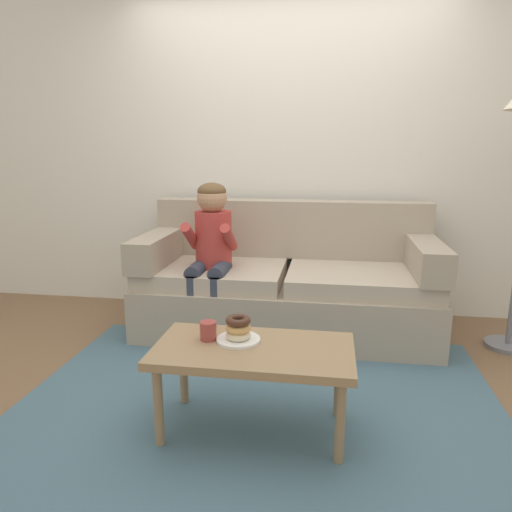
# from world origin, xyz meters

# --- Properties ---
(ground) EXTENTS (10.00, 10.00, 0.00)m
(ground) POSITION_xyz_m (0.00, 0.00, 0.00)
(ground) COLOR brown
(wall_back) EXTENTS (8.00, 0.10, 2.80)m
(wall_back) POSITION_xyz_m (0.00, 1.40, 1.40)
(wall_back) COLOR silver
(wall_back) RESTS_ON ground
(area_rug) EXTENTS (2.54, 1.92, 0.01)m
(area_rug) POSITION_xyz_m (0.00, -0.25, 0.01)
(area_rug) COLOR #476675
(area_rug) RESTS_ON ground
(couch) EXTENTS (2.11, 0.90, 0.94)m
(couch) POSITION_xyz_m (0.04, 0.85, 0.34)
(couch) COLOR tan
(couch) RESTS_ON ground
(coffee_table) EXTENTS (0.93, 0.50, 0.43)m
(coffee_table) POSITION_xyz_m (0.01, -0.49, 0.38)
(coffee_table) COLOR #937551
(coffee_table) RESTS_ON ground
(person_child) EXTENTS (0.34, 0.58, 1.10)m
(person_child) POSITION_xyz_m (-0.48, 0.64, 0.67)
(person_child) COLOR #AD3833
(person_child) RESTS_ON ground
(plate) EXTENTS (0.21, 0.21, 0.01)m
(plate) POSITION_xyz_m (-0.07, -0.44, 0.44)
(plate) COLOR white
(plate) RESTS_ON coffee_table
(donut) EXTENTS (0.15, 0.15, 0.04)m
(donut) POSITION_xyz_m (-0.07, -0.44, 0.47)
(donut) COLOR beige
(donut) RESTS_ON plate
(donut_second) EXTENTS (0.13, 0.13, 0.04)m
(donut_second) POSITION_xyz_m (-0.07, -0.44, 0.50)
(donut_second) COLOR tan
(donut_second) RESTS_ON donut
(donut_third) EXTENTS (0.17, 0.17, 0.04)m
(donut_third) POSITION_xyz_m (-0.07, -0.44, 0.54)
(donut_third) COLOR #422619
(donut_third) RESTS_ON donut_second
(mug) EXTENTS (0.08, 0.08, 0.09)m
(mug) POSITION_xyz_m (-0.22, -0.44, 0.48)
(mug) COLOR #993D38
(mug) RESTS_ON coffee_table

